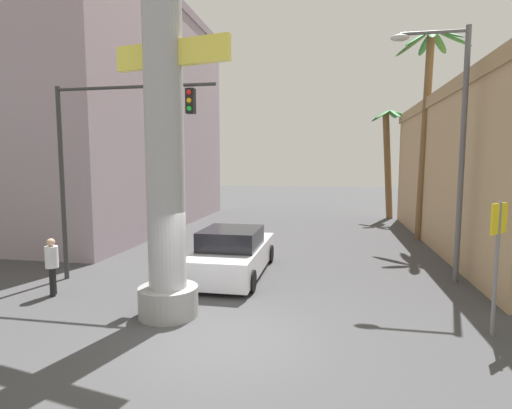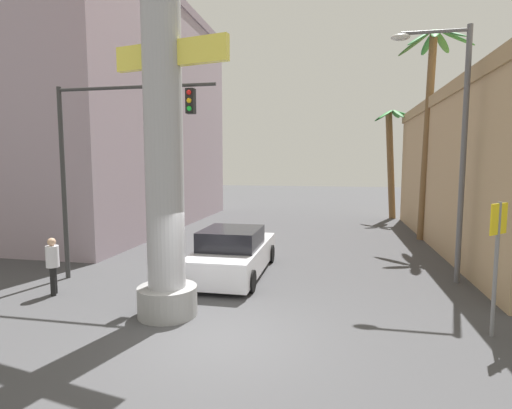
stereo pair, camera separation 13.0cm
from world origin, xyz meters
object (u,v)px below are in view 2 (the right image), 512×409
Objects in this scene: street_lamp at (453,132)px; traffic_light_mast at (107,145)px; crossing_sign at (497,250)px; palm_tree_far_right at (391,156)px; neon_sign_pole at (163,93)px; car_lead at (234,253)px; pedestrian_curb_left at (53,262)px; palm_tree_mid_right at (430,107)px.

traffic_light_mast is (-10.12, -1.91, -0.36)m from street_lamp.
palm_tree_far_right is (0.19, 18.29, 2.20)m from crossing_sign.
palm_tree_far_right is (10.23, 16.24, -0.11)m from traffic_light_mast.
crossing_sign is (7.17, 0.23, -3.36)m from neon_sign_pole.
crossing_sign is 0.48× the size of traffic_light_mast.
neon_sign_pole is at bearing -100.49° from car_lead.
street_lamp is at bearing 17.33° from pedestrian_curb_left.
palm_tree_far_right is (0.11, 14.34, -0.47)m from street_lamp.
pedestrian_curb_left reaches higher than car_lead.
crossing_sign is 0.40× the size of palm_tree_far_right.
palm_tree_far_right is at bearing 57.79° from traffic_light_mast.
car_lead is 0.71× the size of palm_tree_far_right.
neon_sign_pole reaches higher than crossing_sign.
palm_tree_mid_right reaches higher than traffic_light_mast.
palm_tree_mid_right reaches higher than pedestrian_curb_left.
street_lamp is 0.79× the size of palm_tree_mid_right.
neon_sign_pole is at bearing -11.78° from pedestrian_curb_left.
palm_tree_mid_right is at bearing 85.52° from crossing_sign.
street_lamp is 1.28× the size of traffic_light_mast.
palm_tree_far_right is (7.37, 18.53, -1.16)m from neon_sign_pole.
crossing_sign is at bearing -28.07° from car_lead.
pedestrian_curb_left is (-3.70, 0.77, -4.29)m from neon_sign_pole.
palm_tree_mid_right is 7.75m from palm_tree_far_right.
neon_sign_pole is 1.66× the size of palm_tree_far_right.
traffic_light_mast is 1.19× the size of car_lead.
car_lead is at bearing -114.26° from palm_tree_far_right.
traffic_light_mast is (-2.86, 2.28, -1.05)m from neon_sign_pole.
palm_tree_mid_right is at bearing 45.28° from car_lead.
neon_sign_pole is at bearing -178.13° from crossing_sign.
pedestrian_curb_left is (-11.73, -10.33, -5.25)m from palm_tree_mid_right.
street_lamp is at bearing 88.78° from crossing_sign.
neon_sign_pole reaches higher than pedestrian_curb_left.
crossing_sign is at bearing -94.48° from palm_tree_mid_right.
neon_sign_pole is 2.35× the size of car_lead.
neon_sign_pole is 7.35× the size of pedestrian_curb_left.
palm_tree_mid_right is (8.02, 11.11, 0.96)m from neon_sign_pole.
traffic_light_mast is at bearing 141.43° from neon_sign_pole.
palm_tree_mid_right is (10.89, 8.82, 2.01)m from traffic_light_mast.
street_lamp is 10.31m from traffic_light_mast.
street_lamp is at bearing 30.00° from neon_sign_pole.
crossing_sign is 11.73m from palm_tree_mid_right.
crossing_sign reaches higher than pedestrian_curb_left.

